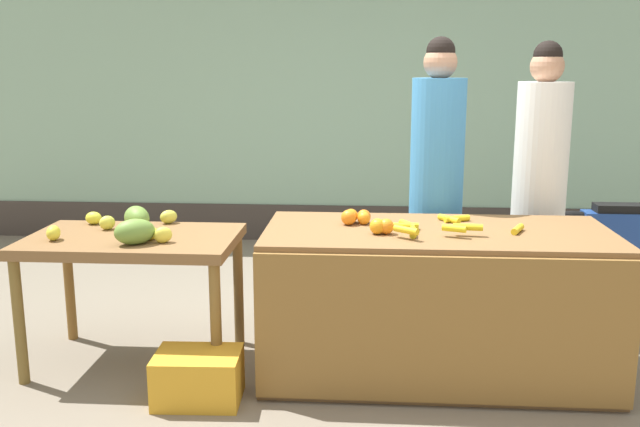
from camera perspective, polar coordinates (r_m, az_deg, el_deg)
ground_plane at (r=4.12m, az=3.59°, el=-12.54°), size 24.00×24.00×0.00m
market_wall_back at (r=6.86m, az=4.02°, el=10.36°), size 9.89×0.23×3.11m
fruit_stall_counter at (r=3.97m, az=9.44°, el=-7.20°), size 1.90×0.89×0.83m
side_table_wooden at (r=4.12m, az=-15.06°, el=-3.01°), size 1.18×0.74×0.77m
banana_bunch_pile at (r=3.85m, az=10.01°, el=-1.01°), size 0.73×0.56×0.07m
orange_pile at (r=3.87m, az=3.71°, el=-0.56°), size 0.29×0.36×0.09m
mango_papaya_pile at (r=4.08m, az=-15.16°, el=-0.92°), size 0.72×0.70×0.14m
vendor_woman_blue_shirt at (r=4.52m, az=9.50°, el=2.21°), size 0.34×0.34×1.89m
vendor_woman_white_shirt at (r=4.70m, az=17.52°, el=2.04°), size 0.34×0.34×1.87m
parked_motorcycle at (r=5.75m, az=24.40°, el=-2.28°), size 1.60×0.18×0.88m
produce_crate at (r=3.75m, az=-9.95°, el=-13.07°), size 0.45×0.34×0.26m
produce_sack at (r=4.72m, az=-2.18°, el=-5.67°), size 0.47×0.47×0.56m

